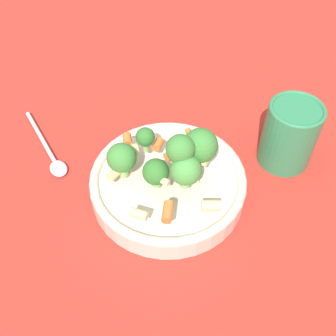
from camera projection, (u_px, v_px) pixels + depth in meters
name	position (u px, v px, depth m)	size (l,w,h in m)	color
ground_plane	(168.00, 191.00, 0.59)	(3.00, 3.00, 0.00)	#B72D23
bowl	(168.00, 183.00, 0.58)	(0.23, 0.23, 0.04)	beige
pasta_salad	(169.00, 158.00, 0.52)	(0.17, 0.19, 0.09)	#8CB766
cup	(290.00, 134.00, 0.59)	(0.08, 0.08, 0.11)	#2D7F51
spoon	(51.00, 155.00, 0.63)	(0.13, 0.13, 0.01)	silver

